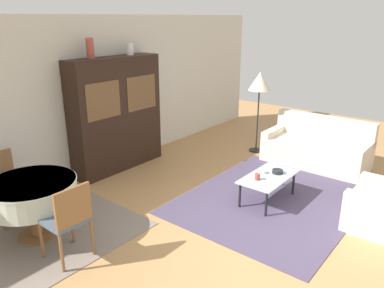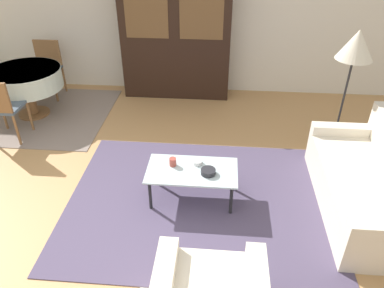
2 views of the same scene
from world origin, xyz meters
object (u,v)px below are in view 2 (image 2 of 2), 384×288
(display_cabinet, at_px, (176,38))
(bowl, at_px, (208,172))
(couch, at_px, (370,186))
(floor_lamp, at_px, (356,48))
(coffee_table, at_px, (192,173))
(dining_chair_near, at_px, (1,106))
(dining_chair_far, at_px, (47,65))
(bowl_small, at_px, (197,162))
(cup, at_px, (173,162))
(dining_table, at_px, (26,79))

(display_cabinet, relative_size, bowl, 12.43)
(couch, distance_m, floor_lamp, 1.67)
(coffee_table, xyz_separation_m, dining_chair_near, (-2.71, 1.05, 0.18))
(dining_chair_far, xyz_separation_m, bowl_small, (2.76, -2.45, -0.12))
(floor_lamp, distance_m, cup, 2.59)
(cup, bearing_deg, dining_chair_far, 134.85)
(dining_chair_far, bearing_deg, couch, 151.13)
(display_cabinet, relative_size, cup, 21.30)
(dining_table, distance_m, bowl_small, 3.24)
(couch, distance_m, dining_table, 5.00)
(floor_lamp, bearing_deg, dining_table, 173.12)
(dining_table, height_order, floor_lamp, floor_lamp)
(couch, height_order, display_cabinet, display_cabinet)
(dining_chair_far, distance_m, floor_lamp, 4.85)
(coffee_table, bearing_deg, display_cabinet, 100.22)
(couch, relative_size, floor_lamp, 1.13)
(bowl_small, bearing_deg, floor_lamp, 31.93)
(couch, relative_size, display_cabinet, 0.92)
(couch, height_order, dining_table, couch)
(dining_chair_near, distance_m, dining_chair_far, 1.52)
(couch, xyz_separation_m, dining_table, (-4.65, 1.80, 0.30))
(couch, xyz_separation_m, dining_chair_far, (-4.65, 2.57, 0.24))
(dining_chair_far, relative_size, bowl, 5.75)
(bowl_small, bearing_deg, display_cabinet, 101.71)
(bowl_small, bearing_deg, dining_chair_near, 161.48)
(dining_chair_near, bearing_deg, bowl, -20.84)
(coffee_table, height_order, dining_chair_near, dining_chair_near)
(couch, height_order, bowl, couch)
(cup, bearing_deg, coffee_table, -16.64)
(floor_lamp, bearing_deg, dining_chair_near, -177.38)
(dining_chair_far, bearing_deg, floor_lamp, 163.99)
(dining_table, xyz_separation_m, floor_lamp, (4.58, -0.55, 0.80))
(bowl, xyz_separation_m, bowl_small, (-0.13, 0.18, -0.01))
(bowl, bearing_deg, dining_table, 147.21)
(dining_chair_far, xyz_separation_m, cup, (2.49, -2.51, -0.09))
(dining_chair_far, distance_m, bowl, 3.91)
(coffee_table, height_order, cup, cup)
(couch, xyz_separation_m, coffee_table, (-1.94, -0.01, 0.06))
(coffee_table, height_order, floor_lamp, floor_lamp)
(couch, relative_size, dining_chair_far, 1.99)
(dining_chair_far, relative_size, floor_lamp, 0.57)
(couch, xyz_separation_m, dining_chair_near, (-4.65, 1.04, 0.24))
(bowl_small, bearing_deg, couch, -3.49)
(dining_table, bearing_deg, dining_chair_far, 90.00)
(dining_chair_near, relative_size, floor_lamp, 0.57)
(couch, distance_m, coffee_table, 1.94)
(dining_chair_near, xyz_separation_m, dining_chair_far, (0.00, 1.52, 0.00))
(display_cabinet, distance_m, dining_table, 2.45)
(display_cabinet, relative_size, dining_table, 1.85)
(display_cabinet, height_order, bowl_small, display_cabinet)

